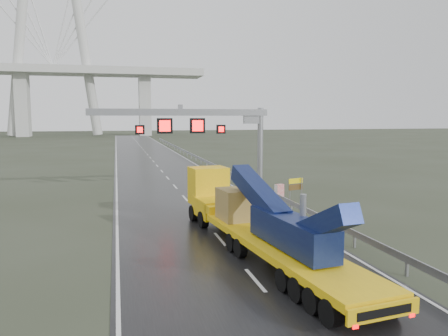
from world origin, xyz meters
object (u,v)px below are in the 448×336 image
object	(u,v)px
heavy_haul_truck	(247,215)
exit_sign_pair	(296,187)
sign_gantry	(206,127)
striped_barrier	(279,192)

from	to	relation	value
heavy_haul_truck	exit_sign_pair	bearing A→B (deg)	46.01
sign_gantry	striped_barrier	distance (m)	8.17
exit_sign_pair	heavy_haul_truck	bearing A→B (deg)	-145.06
sign_gantry	striped_barrier	size ratio (longest dim) A/B	12.66
sign_gantry	exit_sign_pair	size ratio (longest dim) A/B	6.93
sign_gantry	heavy_haul_truck	size ratio (longest dim) A/B	0.87
heavy_haul_truck	striped_barrier	world-z (taller)	heavy_haul_truck
exit_sign_pair	sign_gantry	bearing A→B (deg)	106.35
exit_sign_pair	striped_barrier	bearing A→B (deg)	71.10
sign_gantry	heavy_haul_truck	world-z (taller)	sign_gantry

